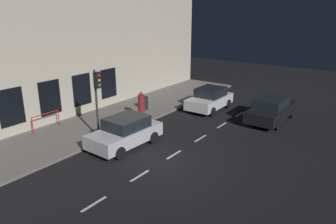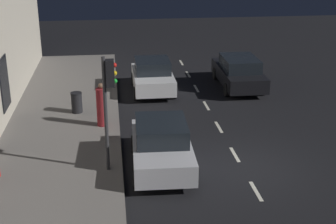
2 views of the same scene
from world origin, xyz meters
The scene contains 9 objects.
ground_plane centered at (0.00, 0.00, 0.00)m, with size 60.00×60.00×0.00m, color black.
sidewalk centered at (6.25, 0.00, 0.07)m, with size 4.50×32.00×0.15m.
lane_centre_line centered at (0.00, -1.00, 0.00)m, with size 0.12×27.20×0.01m.
traffic_light centered at (4.34, -0.13, 2.86)m, with size 0.46×0.32×3.76m.
parked_car_0 centered at (2.23, -8.63, 0.79)m, with size 2.00×3.83×1.58m.
parked_car_2 centered at (2.68, -0.38, 0.79)m, with size 2.10×4.06×1.58m.
parked_car_3 centered at (-2.16, -8.80, 0.79)m, with size 2.03×4.60×1.58m.
pedestrian_0 centered at (4.67, -4.01, 0.96)m, with size 0.58×0.58×1.76m.
trash_bin centered at (5.76, -5.64, 0.60)m, with size 0.49×0.49×0.89m.
Camera 2 is at (4.22, 14.09, 7.40)m, focal length 51.47 mm.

